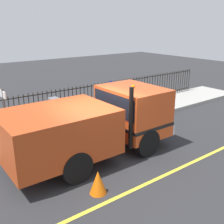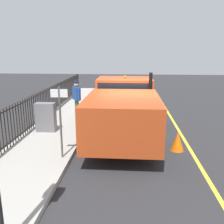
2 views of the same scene
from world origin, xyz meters
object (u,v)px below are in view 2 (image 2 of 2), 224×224
object	(u,v)px
work_truck	(124,106)
traffic_cone	(178,141)
utility_cabinet	(46,117)
worker_standing	(76,95)
street_sign	(60,114)

from	to	relation	value
work_truck	traffic_cone	xyz separation A→B (m)	(-1.90, 1.32, -0.92)
work_truck	utility_cabinet	xyz separation A→B (m)	(3.16, 0.02, -0.52)
work_truck	worker_standing	world-z (taller)	work_truck
utility_cabinet	work_truck	bearing A→B (deg)	-179.58
traffic_cone	street_sign	world-z (taller)	street_sign
utility_cabinet	street_sign	size ratio (longest dim) A/B	0.53
worker_standing	work_truck	bearing A→B (deg)	8.99
work_truck	worker_standing	distance (m)	3.34
worker_standing	utility_cabinet	distance (m)	2.54
utility_cabinet	traffic_cone	distance (m)	5.24
worker_standing	traffic_cone	distance (m)	5.71
work_truck	utility_cabinet	size ratio (longest dim) A/B	4.96
work_truck	street_sign	distance (m)	3.10
work_truck	traffic_cone	distance (m)	2.49
work_truck	utility_cabinet	distance (m)	3.20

